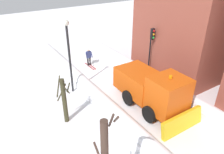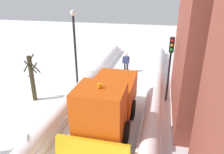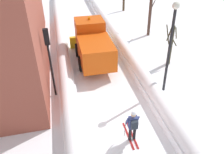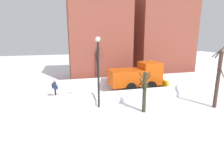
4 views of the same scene
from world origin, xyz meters
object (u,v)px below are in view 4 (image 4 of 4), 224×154
object	(u,v)px
plow_truck	(138,76)
bare_tree_near	(144,91)
bare_tree_mid	(218,79)
skier	(55,87)
traffic_light_pole	(98,59)
street_lamp	(98,64)

from	to	relation	value
plow_truck	bare_tree_near	xyz separation A→B (m)	(5.49, -1.78, 0.14)
bare_tree_near	bare_tree_mid	world-z (taller)	bare_tree_mid
plow_truck	skier	bearing A→B (deg)	-86.78
traffic_light_pole	bare_tree_near	size ratio (longest dim) A/B	1.37
plow_truck	traffic_light_pole	bearing A→B (deg)	-129.75
traffic_light_pole	street_lamp	world-z (taller)	street_lamp
plow_truck	skier	xyz separation A→B (m)	(0.47, -8.35, -0.48)
plow_truck	street_lamp	bearing A→B (deg)	-52.74
traffic_light_pole	bare_tree_near	distance (m)	8.85
bare_tree_mid	bare_tree_near	bearing A→B (deg)	-96.44
skier	traffic_light_pole	world-z (taller)	traffic_light_pole
bare_tree_near	traffic_light_pole	bearing A→B (deg)	-167.59
skier	bare_tree_near	distance (m)	8.29
street_lamp	bare_tree_near	world-z (taller)	street_lamp
plow_truck	bare_tree_mid	distance (m)	7.44
street_lamp	bare_tree_near	bearing A→B (deg)	60.13
skier	plow_truck	bearing A→B (deg)	93.22
skier	bare_tree_mid	size ratio (longest dim) A/B	0.35
traffic_light_pole	street_lamp	distance (m)	6.88
traffic_light_pole	plow_truck	bearing A→B (deg)	50.25
plow_truck	traffic_light_pole	xyz separation A→B (m)	(-3.05, -3.66, 1.51)
bare_tree_near	bare_tree_mid	size ratio (longest dim) A/B	0.61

